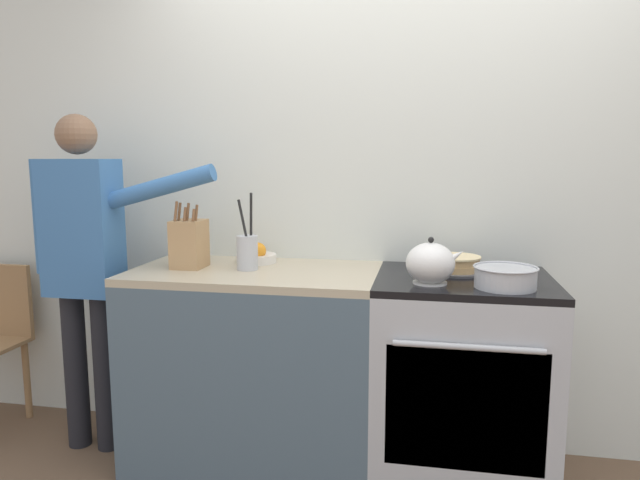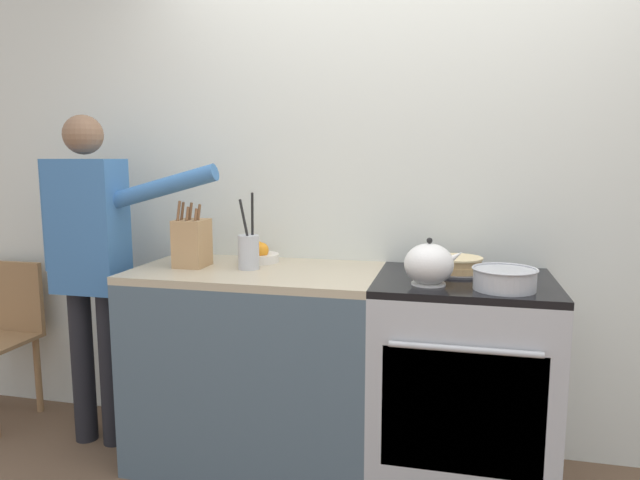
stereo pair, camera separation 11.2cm
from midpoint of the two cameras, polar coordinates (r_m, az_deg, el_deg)
name	(u,v)px [view 2 (the right image)]	position (r m, az deg, el deg)	size (l,w,h in m)	color
wall_back	(407,186)	(2.80, 9.83, 5.31)	(8.00, 0.04, 2.60)	silver
counter_cabinet	(258,365)	(2.77, -5.07, -12.38)	(1.12, 0.64, 0.93)	#4C6070
stove_range	(461,384)	(2.64, 15.14, -13.70)	(0.75, 0.67, 0.93)	#B7BABF
layer_cake	(457,266)	(2.60, 14.76, -2.53)	(0.27, 0.27, 0.07)	#4C4C51
tea_kettle	(429,264)	(2.35, 12.24, -2.40)	(0.24, 0.20, 0.19)	white
mixing_bowl	(505,279)	(2.34, 19.29, -3.68)	(0.25, 0.25, 0.09)	#B7BABF
knife_block	(192,243)	(2.73, -11.54, -0.26)	(0.14, 0.16, 0.31)	tan
utensil_crock	(249,251)	(2.63, -5.94, -1.09)	(0.10, 0.10, 0.35)	#B7BABF
fruit_bowl	(259,253)	(2.80, -4.96, -1.34)	(0.20, 0.20, 0.10)	silver
person_baker	(92,252)	(2.97, -20.88, -1.17)	(0.93, 0.20, 1.64)	black
dining_chair	(0,329)	(3.62, -28.57, -7.83)	(0.40, 0.40, 0.86)	#997047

